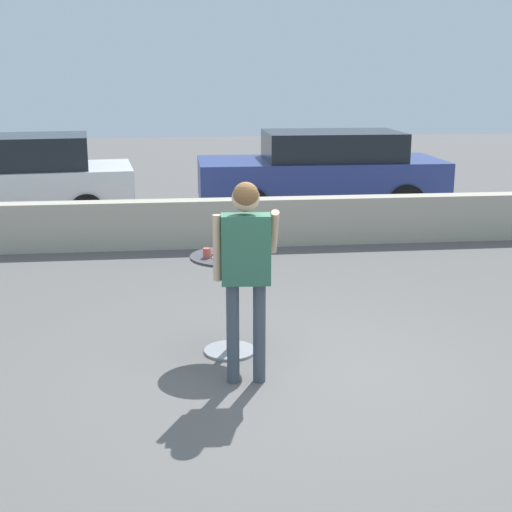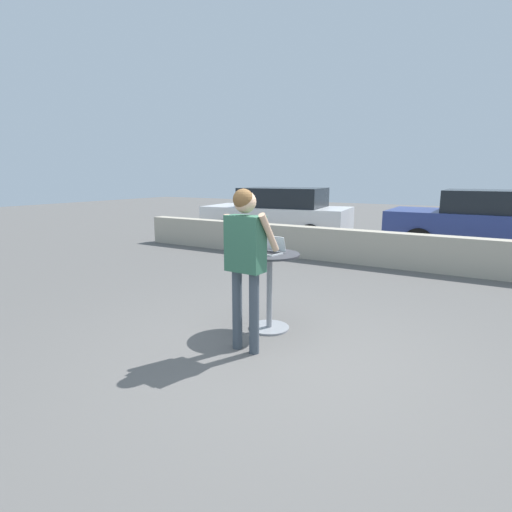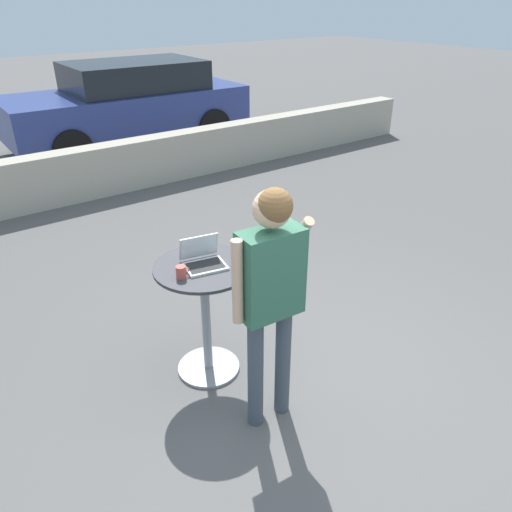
{
  "view_description": "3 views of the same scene",
  "coord_description": "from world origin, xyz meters",
  "px_view_note": "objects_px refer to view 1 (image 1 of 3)",
  "views": [
    {
      "loc": [
        -1.05,
        -5.8,
        2.65
      ],
      "look_at": [
        -0.33,
        0.26,
        1.08
      ],
      "focal_mm": 50.0,
      "sensor_mm": 36.0,
      "label": 1
    },
    {
      "loc": [
        1.77,
        -3.52,
        1.91
      ],
      "look_at": [
        -0.43,
        0.2,
        1.04
      ],
      "focal_mm": 28.0,
      "sensor_mm": 36.0,
      "label": 2
    },
    {
      "loc": [
        -2.12,
        -2.13,
        2.77
      ],
      "look_at": [
        -0.38,
        0.24,
        1.21
      ],
      "focal_mm": 35.0,
      "sensor_mm": 36.0,
      "label": 3
    }
  ],
  "objects_px": {
    "standing_person": "(246,256)",
    "parked_car_near_street": "(11,178)",
    "coffee_mug": "(207,253)",
    "parked_car_further_down": "(323,172)",
    "cafe_table": "(229,290)",
    "laptop": "(230,251)"
  },
  "relations": [
    {
      "from": "standing_person",
      "to": "parked_car_further_down",
      "type": "distance_m",
      "value": 7.8
    },
    {
      "from": "cafe_table",
      "to": "parked_car_near_street",
      "type": "bearing_deg",
      "value": 116.64
    },
    {
      "from": "coffee_mug",
      "to": "parked_car_further_down",
      "type": "distance_m",
      "value": 7.28
    },
    {
      "from": "laptop",
      "to": "parked_car_further_down",
      "type": "distance_m",
      "value": 7.14
    },
    {
      "from": "standing_person",
      "to": "parked_car_near_street",
      "type": "height_order",
      "value": "standing_person"
    },
    {
      "from": "laptop",
      "to": "cafe_table",
      "type": "bearing_deg",
      "value": -130.68
    },
    {
      "from": "laptop",
      "to": "parked_car_near_street",
      "type": "xyz_separation_m",
      "value": [
        -3.43,
        6.8,
        -0.23
      ]
    },
    {
      "from": "coffee_mug",
      "to": "cafe_table",
      "type": "bearing_deg",
      "value": 15.74
    },
    {
      "from": "laptop",
      "to": "standing_person",
      "type": "height_order",
      "value": "standing_person"
    },
    {
      "from": "standing_person",
      "to": "parked_car_further_down",
      "type": "relative_size",
      "value": 0.39
    },
    {
      "from": "cafe_table",
      "to": "laptop",
      "type": "bearing_deg",
      "value": 49.32
    },
    {
      "from": "laptop",
      "to": "parked_car_further_down",
      "type": "relative_size",
      "value": 0.07
    },
    {
      "from": "coffee_mug",
      "to": "standing_person",
      "type": "relative_size",
      "value": 0.06
    },
    {
      "from": "coffee_mug",
      "to": "parked_car_further_down",
      "type": "relative_size",
      "value": 0.02
    },
    {
      "from": "standing_person",
      "to": "parked_car_near_street",
      "type": "xyz_separation_m",
      "value": [
        -3.5,
        7.51,
        -0.36
      ]
    },
    {
      "from": "standing_person",
      "to": "parked_car_further_down",
      "type": "xyz_separation_m",
      "value": [
        2.25,
        7.46,
        -0.32
      ]
    },
    {
      "from": "parked_car_near_street",
      "to": "parked_car_further_down",
      "type": "bearing_deg",
      "value": -0.52
    },
    {
      "from": "laptop",
      "to": "standing_person",
      "type": "distance_m",
      "value": 0.73
    },
    {
      "from": "cafe_table",
      "to": "laptop",
      "type": "xyz_separation_m",
      "value": [
        0.01,
        0.01,
        0.39
      ]
    },
    {
      "from": "parked_car_further_down",
      "to": "standing_person",
      "type": "bearing_deg",
      "value": -106.78
    },
    {
      "from": "cafe_table",
      "to": "laptop",
      "type": "height_order",
      "value": "laptop"
    },
    {
      "from": "cafe_table",
      "to": "parked_car_further_down",
      "type": "height_order",
      "value": "parked_car_further_down"
    }
  ]
}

